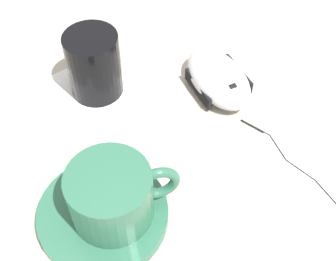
# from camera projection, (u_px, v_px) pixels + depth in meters

# --- Properties ---
(ground_plane) EXTENTS (3.00, 3.00, 0.00)m
(ground_plane) POSITION_uv_depth(u_px,v_px,m) (151.00, 157.00, 0.53)
(ground_plane) COLOR #B2A899
(saucer) EXTENTS (0.13, 0.13, 0.01)m
(saucer) POSITION_uv_depth(u_px,v_px,m) (106.00, 216.00, 0.47)
(saucer) COLOR #2D664C
(saucer) RESTS_ON ground
(coffee_cup) EXTENTS (0.09, 0.09, 0.06)m
(coffee_cup) POSITION_uv_depth(u_px,v_px,m) (113.00, 195.00, 0.45)
(coffee_cup) COLOR #2D664C
(coffee_cup) RESTS_ON saucer
(computer_mouse) EXTENTS (0.13, 0.11, 0.04)m
(computer_mouse) POSITION_uv_depth(u_px,v_px,m) (218.00, 78.00, 0.58)
(computer_mouse) COLOR silver
(computer_mouse) RESTS_ON ground
(mouse_cable) EXTENTS (0.17, 0.17, 0.00)m
(mouse_cable) POSITION_uv_depth(u_px,v_px,m) (310.00, 197.00, 0.49)
(mouse_cable) COLOR black
(mouse_cable) RESTS_ON ground
(napkin_under_glass) EXTENTS (0.15, 0.15, 0.00)m
(napkin_under_glass) POSITION_uv_depth(u_px,v_px,m) (93.00, 91.00, 0.59)
(napkin_under_glass) COLOR white
(napkin_under_glass) RESTS_ON ground
(drinking_glass) EXTENTS (0.06, 0.06, 0.08)m
(drinking_glass) POSITION_uv_depth(u_px,v_px,m) (94.00, 64.00, 0.56)
(drinking_glass) COLOR black
(drinking_glass) RESTS_ON napkin_under_glass
(napkin_spare) EXTENTS (0.16, 0.16, 0.00)m
(napkin_spare) POSITION_uv_depth(u_px,v_px,m) (298.00, 189.00, 0.50)
(napkin_spare) COLOR white
(napkin_spare) RESTS_ON ground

